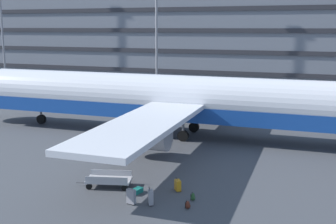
{
  "coord_description": "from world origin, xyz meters",
  "views": [
    {
      "loc": [
        10.84,
        -33.34,
        9.24
      ],
      "look_at": [
        0.34,
        -3.94,
        3.0
      ],
      "focal_mm": 45.79,
      "sensor_mm": 36.0,
      "label": 1
    }
  ],
  "objects": [
    {
      "name": "suitcase_teal",
      "position": [
        1.5,
        -12.48,
        0.13
      ],
      "size": [
        0.59,
        0.88,
        0.27
      ],
      "color": "#147266",
      "rests_on": "ground_plane"
    },
    {
      "name": "light_mast_left",
      "position": [
        -14.21,
        31.4,
        13.37
      ],
      "size": [
        1.8,
        0.5,
        23.32
      ],
      "color": "gray",
      "rests_on": "ground_plane"
    },
    {
      "name": "airliner",
      "position": [
        -0.44,
        0.75,
        3.11
      ],
      "size": [
        41.6,
        33.56,
        10.98
      ],
      "color": "silver",
      "rests_on": "ground_plane"
    },
    {
      "name": "suitcase_purple",
      "position": [
        2.86,
        -13.68,
        0.43
      ],
      "size": [
        0.43,
        0.51,
        0.98
      ],
      "color": "gray",
      "rests_on": "ground_plane"
    },
    {
      "name": "terminal_structure",
      "position": [
        0.0,
        44.18,
        8.63
      ],
      "size": [
        168.71,
        16.28,
        17.25
      ],
      "color": "slate",
      "rests_on": "ground_plane"
    },
    {
      "name": "baggage_cart",
      "position": [
        -0.44,
        -12.08,
        0.43
      ],
      "size": [
        3.37,
        1.89,
        0.82
      ],
      "color": "#B7B7BC",
      "rests_on": "ground_plane"
    },
    {
      "name": "backpack_upright",
      "position": [
        4.8,
        -12.41,
        0.21
      ],
      "size": [
        0.24,
        0.33,
        0.49
      ],
      "color": "#264C26",
      "rests_on": "ground_plane"
    },
    {
      "name": "backpack_small",
      "position": [
        4.84,
        -13.5,
        0.2
      ],
      "size": [
        0.26,
        0.3,
        0.46
      ],
      "color": "#592619",
      "rests_on": "ground_plane"
    },
    {
      "name": "suitcase_large",
      "position": [
        1.85,
        -13.96,
        0.44
      ],
      "size": [
        0.51,
        0.32,
        0.97
      ],
      "color": "gray",
      "rests_on": "ground_plane"
    },
    {
      "name": "suitcase_scuffed",
      "position": [
        3.59,
        -11.36,
        0.35
      ],
      "size": [
        0.5,
        0.55,
        0.8
      ],
      "color": "orange",
      "rests_on": "ground_plane"
    },
    {
      "name": "ground_plane",
      "position": [
        0.0,
        0.0,
        0.0
      ],
      "size": [
        600.0,
        600.0,
        0.0
      ],
      "primitive_type": "plane",
      "color": "#424449"
    }
  ]
}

